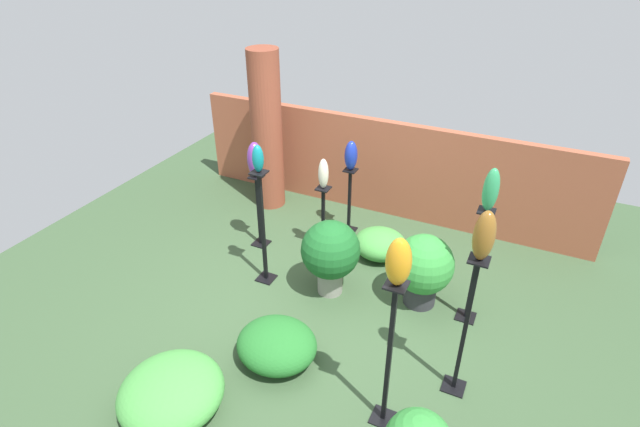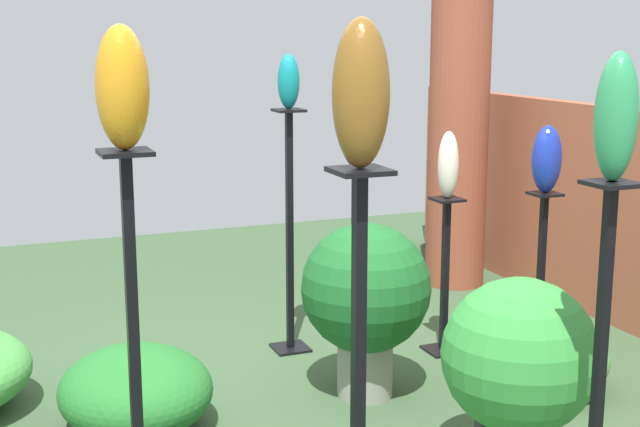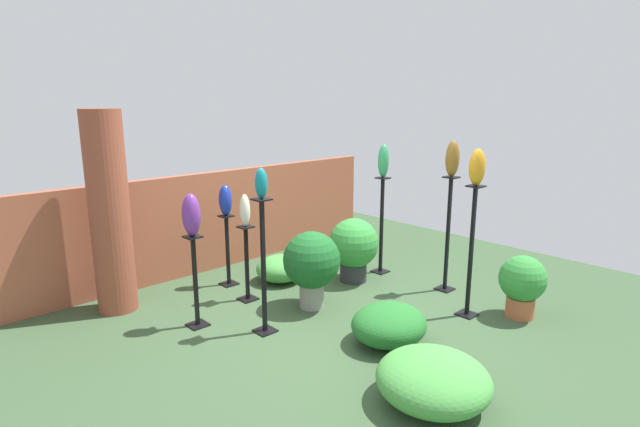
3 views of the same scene
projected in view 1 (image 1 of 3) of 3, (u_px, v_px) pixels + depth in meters
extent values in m
plane|color=#385133|center=(312.00, 306.00, 5.46)|extent=(8.00, 8.00, 0.00)
cube|color=#9E5138|center=(384.00, 168.00, 6.87)|extent=(5.60, 0.12, 1.36)
cylinder|color=brown|center=(267.00, 132.00, 6.85)|extent=(0.43, 0.43, 2.24)
cube|color=black|center=(383.00, 418.00, 4.23)|extent=(0.20, 0.20, 0.01)
cube|color=black|center=(389.00, 358.00, 3.86)|extent=(0.04, 0.04, 1.45)
cube|color=black|center=(396.00, 285.00, 3.49)|extent=(0.16, 0.16, 0.02)
cube|color=black|center=(348.00, 230.00, 6.76)|extent=(0.20, 0.20, 0.01)
cube|color=black|center=(349.00, 201.00, 6.53)|extent=(0.04, 0.04, 0.91)
cube|color=black|center=(350.00, 170.00, 6.30)|extent=(0.16, 0.16, 0.01)
cube|color=black|center=(453.00, 386.00, 4.52)|extent=(0.20, 0.20, 0.01)
cube|color=black|center=(465.00, 329.00, 4.15)|extent=(0.04, 0.04, 1.43)
cube|color=black|center=(479.00, 260.00, 3.79)|extent=(0.16, 0.16, 0.02)
cube|color=black|center=(323.00, 250.00, 6.36)|extent=(0.20, 0.20, 0.01)
cube|color=black|center=(323.00, 220.00, 6.13)|extent=(0.04, 0.04, 0.90)
cube|color=black|center=(323.00, 188.00, 5.90)|extent=(0.16, 0.16, 0.01)
cube|color=black|center=(266.00, 278.00, 5.86)|extent=(0.20, 0.20, 0.01)
cube|color=black|center=(263.00, 229.00, 5.51)|extent=(0.04, 0.04, 1.40)
cube|color=black|center=(259.00, 172.00, 5.15)|extent=(0.16, 0.16, 0.02)
cube|color=black|center=(466.00, 316.00, 5.30)|extent=(0.20, 0.20, 0.01)
cube|color=black|center=(475.00, 267.00, 4.97)|extent=(0.04, 0.04, 1.32)
cube|color=black|center=(487.00, 211.00, 4.63)|extent=(0.16, 0.16, 0.02)
cube|color=black|center=(261.00, 243.00, 6.49)|extent=(0.20, 0.20, 0.01)
cube|color=black|center=(259.00, 211.00, 6.24)|extent=(0.04, 0.04, 0.98)
cube|color=black|center=(256.00, 177.00, 5.99)|extent=(0.16, 0.16, 0.01)
ellipsoid|color=orange|center=(399.00, 262.00, 3.39)|extent=(0.18, 0.17, 0.38)
ellipsoid|color=#192D9E|center=(351.00, 156.00, 6.20)|extent=(0.16, 0.17, 0.39)
ellipsoid|color=brown|center=(484.00, 236.00, 3.67)|extent=(0.16, 0.17, 0.43)
ellipsoid|color=beige|center=(323.00, 174.00, 5.80)|extent=(0.12, 0.11, 0.38)
ellipsoid|color=#0F727A|center=(258.00, 159.00, 5.07)|extent=(0.12, 0.12, 0.30)
ellipsoid|color=#2D9356|center=(491.00, 190.00, 4.52)|extent=(0.14, 0.14, 0.44)
ellipsoid|color=#6B2D8C|center=(255.00, 160.00, 5.87)|extent=(0.18, 0.20, 0.44)
cylinder|color=#2D2D33|center=(420.00, 293.00, 5.46)|extent=(0.35, 0.35, 0.24)
sphere|color=#338C38|center=(424.00, 264.00, 5.26)|extent=(0.65, 0.65, 0.65)
cylinder|color=gray|center=(330.00, 280.00, 5.61)|extent=(0.28, 0.28, 0.29)
sphere|color=#195923|center=(330.00, 250.00, 5.39)|extent=(0.65, 0.65, 0.65)
ellipsoid|color=#479942|center=(171.00, 392.00, 4.22)|extent=(0.89, 0.91, 0.41)
ellipsoid|color=#479942|center=(380.00, 244.00, 6.19)|extent=(0.66, 0.63, 0.34)
ellipsoid|color=#236B28|center=(277.00, 345.00, 4.70)|extent=(0.78, 0.71, 0.38)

